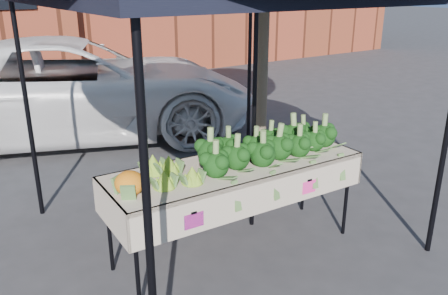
{
  "coord_description": "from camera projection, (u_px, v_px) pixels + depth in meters",
  "views": [
    {
      "loc": [
        -2.48,
        -3.29,
        2.45
      ],
      "look_at": [
        -0.2,
        0.06,
        1.0
      ],
      "focal_mm": 37.07,
      "sensor_mm": 36.0,
      "label": 1
    }
  ],
  "objects": [
    {
      "name": "cauliflower_pair",
      "position": [
        130.0,
        182.0,
        3.56
      ],
      "size": [
        0.23,
        0.23,
        0.21
      ],
      "primitive_type": "ellipsoid",
      "color": "orange",
      "rests_on": "table"
    },
    {
      "name": "romanesco_cluster",
      "position": [
        169.0,
        167.0,
        3.82
      ],
      "size": [
        0.46,
        0.6,
        0.23
      ],
      "primitive_type": "ellipsoid",
      "color": "#95BF2C",
      "rests_on": "table"
    },
    {
      "name": "ground",
      "position": [
        244.0,
        238.0,
        4.7
      ],
      "size": [
        90.0,
        90.0,
        0.0
      ],
      "primitive_type": "plane",
      "color": "#2E2E30"
    },
    {
      "name": "table",
      "position": [
        236.0,
        209.0,
        4.34
      ],
      "size": [
        2.43,
        0.89,
        0.9
      ],
      "color": "#C0B09D",
      "rests_on": "ground"
    },
    {
      "name": "canopy",
      "position": [
        220.0,
        103.0,
        4.39
      ],
      "size": [
        3.16,
        3.16,
        2.74
      ],
      "primitive_type": null,
      "color": "black",
      "rests_on": "ground"
    },
    {
      "name": "street_tree",
      "position": [
        263.0,
        1.0,
        5.22
      ],
      "size": [
        2.29,
        2.29,
        4.51
      ],
      "primitive_type": null,
      "color": "#1E4C14",
      "rests_on": "ground"
    },
    {
      "name": "broccoli_heap",
      "position": [
        266.0,
        141.0,
        4.34
      ],
      "size": [
        1.57,
        0.6,
        0.3
      ],
      "primitive_type": "ellipsoid",
      "color": "#12330D",
      "rests_on": "table"
    }
  ]
}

